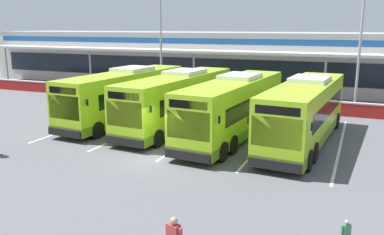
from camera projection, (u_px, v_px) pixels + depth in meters
name	position (u px, v px, depth m)	size (l,w,h in m)	color
ground_plane	(161.00, 159.00, 20.89)	(200.00, 200.00, 0.00)	#56565B
terminal_building	(273.00, 60.00, 44.41)	(70.00, 13.00, 6.00)	beige
red_barrier_wall	(240.00, 101.00, 33.80)	(60.00, 0.40, 1.10)	maroon
coach_bus_leftmost	(126.00, 96.00, 28.86)	(3.61, 12.30, 3.78)	#9ED11E
coach_bus_left_centre	(178.00, 101.00, 27.03)	(3.61, 12.30, 3.78)	#9ED11E
coach_bus_centre	(234.00, 108.00, 24.64)	(3.61, 12.30, 3.78)	#9ED11E
coach_bus_right_centre	(305.00, 113.00, 23.31)	(3.61, 12.30, 3.78)	#9ED11E
bay_stripe_far_west	(95.00, 120.00, 29.47)	(0.14, 13.00, 0.01)	silver
bay_stripe_west	(146.00, 125.00, 27.88)	(0.14, 13.00, 0.01)	silver
bay_stripe_mid_west	(203.00, 131.00, 26.28)	(0.14, 13.00, 0.01)	silver
bay_stripe_centre	(267.00, 138.00, 24.69)	(0.14, 13.00, 0.01)	silver
bay_stripe_mid_east	(340.00, 146.00, 23.10)	(0.14, 13.00, 0.01)	silver
pedestrian_child	(346.00, 234.00, 12.25)	(0.30, 0.25, 1.00)	black
lamp_post_west	(161.00, 30.00, 37.86)	(3.24, 0.28, 11.00)	#9E9EA3
lamp_post_centre	(361.00, 31.00, 31.03)	(3.24, 0.28, 11.00)	#9E9EA3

